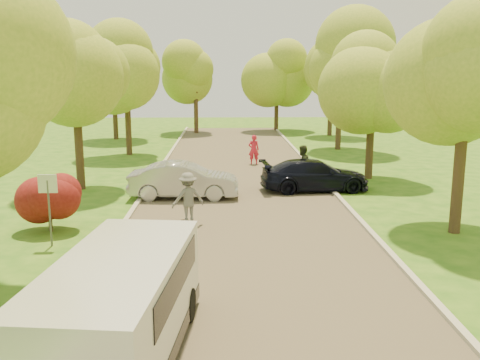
{
  "coord_description": "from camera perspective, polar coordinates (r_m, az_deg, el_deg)",
  "views": [
    {
      "loc": [
        -0.63,
        -11.41,
        5.1
      ],
      "look_at": [
        -0.07,
        7.34,
        1.3
      ],
      "focal_mm": 40.0,
      "sensor_mm": 36.0,
      "label": 1
    }
  ],
  "objects": [
    {
      "name": "tree_r_midb",
      "position": [
        26.42,
        14.43,
        10.62
      ],
      "size": [
        4.51,
        4.4,
        7.01
      ],
      "color": "#382619",
      "rests_on": "ground"
    },
    {
      "name": "ground",
      "position": [
        12.51,
        1.37,
        -12.6
      ],
      "size": [
        100.0,
        100.0,
        0.0
      ],
      "primitive_type": "plane",
      "color": "#285E16",
      "rests_on": "ground"
    },
    {
      "name": "longboard",
      "position": [
        18.18,
        -5.52,
        -4.58
      ],
      "size": [
        0.57,
        0.9,
        0.1
      ],
      "rotation": [
        0.0,
        0.0,
        3.55
      ],
      "color": "black",
      "rests_on": "ground"
    },
    {
      "name": "tree_l_far",
      "position": [
        33.91,
        -11.73,
        11.84
      ],
      "size": [
        4.92,
        4.8,
        7.79
      ],
      "color": "#382619",
      "rests_on": "ground"
    },
    {
      "name": "curb_left",
      "position": [
        20.34,
        -11.34,
        -3.12
      ],
      "size": [
        0.18,
        60.0,
        0.12
      ],
      "primitive_type": "cube",
      "color": "#B2AD9E",
      "rests_on": "ground"
    },
    {
      "name": "silver_sedan",
      "position": [
        22.04,
        -6.01,
        -0.03
      ],
      "size": [
        4.5,
        1.65,
        1.47
      ],
      "primitive_type": "imported",
      "rotation": [
        0.0,
        0.0,
        1.55
      ],
      "color": "#A6A6AA",
      "rests_on": "ground"
    },
    {
      "name": "tree_bg_d",
      "position": [
        47.66,
        4.23,
        11.68
      ],
      "size": [
        5.12,
        5.0,
        7.72
      ],
      "color": "#382619",
      "rests_on": "ground"
    },
    {
      "name": "road",
      "position": [
        20.08,
        0.16,
        -3.25
      ],
      "size": [
        8.0,
        60.0,
        0.01
      ],
      "primitive_type": "cube",
      "color": "#4C4438",
      "rests_on": "ground"
    },
    {
      "name": "tree_r_far",
      "position": [
        36.28,
        11.08,
        12.4
      ],
      "size": [
        5.33,
        5.2,
        8.34
      ],
      "color": "#382619",
      "rests_on": "ground"
    },
    {
      "name": "tree_bg_b",
      "position": [
        44.31,
        10.04,
        11.85
      ],
      "size": [
        5.12,
        5.0,
        7.95
      ],
      "color": "#382619",
      "rests_on": "ground"
    },
    {
      "name": "tree_bg_a",
      "position": [
        42.21,
        -13.09,
        11.45
      ],
      "size": [
        5.12,
        5.0,
        7.72
      ],
      "color": "#382619",
      "rests_on": "ground"
    },
    {
      "name": "red_shrub",
      "position": [
        18.28,
        -19.73,
        -1.88
      ],
      "size": [
        1.7,
        1.7,
        1.95
      ],
      "color": "#382619",
      "rests_on": "ground"
    },
    {
      "name": "tree_r_mida",
      "position": [
        18.11,
        23.84,
        11.89
      ],
      "size": [
        5.13,
        5.0,
        7.95
      ],
      "color": "#382619",
      "rests_on": "ground"
    },
    {
      "name": "tree_bg_c",
      "position": [
        45.46,
        -4.51,
        11.31
      ],
      "size": [
        4.92,
        4.8,
        7.33
      ],
      "color": "#382619",
      "rests_on": "ground"
    },
    {
      "name": "street_sign",
      "position": [
        16.63,
        -19.77,
        -1.51
      ],
      "size": [
        0.55,
        0.06,
        2.17
      ],
      "color": "#59595E",
      "rests_on": "ground"
    },
    {
      "name": "person_olive",
      "position": [
        24.77,
        6.64,
        1.62
      ],
      "size": [
        1.11,
        1.1,
        1.81
      ],
      "primitive_type": "imported",
      "rotation": [
        0.0,
        0.0,
        3.92
      ],
      "color": "#2F3821",
      "rests_on": "ground"
    },
    {
      "name": "curb_right",
      "position": [
        20.59,
        11.51,
        -2.95
      ],
      "size": [
        0.18,
        60.0,
        0.12
      ],
      "primitive_type": "cube",
      "color": "#B2AD9E",
      "rests_on": "ground"
    },
    {
      "name": "dark_sedan",
      "position": [
        23.51,
        7.96,
        0.51
      ],
      "size": [
        4.86,
        2.3,
        1.37
      ],
      "primitive_type": "imported",
      "rotation": [
        0.0,
        0.0,
        1.65
      ],
      "color": "black",
      "rests_on": "ground"
    },
    {
      "name": "tree_l_midb",
      "position": [
        24.22,
        -16.74,
        9.76
      ],
      "size": [
        4.3,
        4.2,
        6.62
      ],
      "color": "#382619",
      "rests_on": "ground"
    },
    {
      "name": "person_striped",
      "position": [
        29.94,
        1.47,
        3.25
      ],
      "size": [
        0.63,
        0.44,
        1.66
      ],
      "primitive_type": "imported",
      "rotation": [
        0.0,
        0.0,
        3.2
      ],
      "color": "red",
      "rests_on": "ground"
    },
    {
      "name": "skateboarder",
      "position": [
        17.96,
        -5.58,
        -1.9
      ],
      "size": [
        1.27,
        1.02,
        1.71
      ],
      "primitive_type": "imported",
      "rotation": [
        0.0,
        0.0,
        3.55
      ],
      "color": "slate",
      "rests_on": "longboard"
    },
    {
      "name": "minivan",
      "position": [
        9.93,
        -12.71,
        -13.14
      ],
      "size": [
        2.59,
        5.36,
        1.93
      ],
      "rotation": [
        0.0,
        0.0,
        -0.11
      ],
      "color": "silver",
      "rests_on": "ground"
    }
  ]
}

